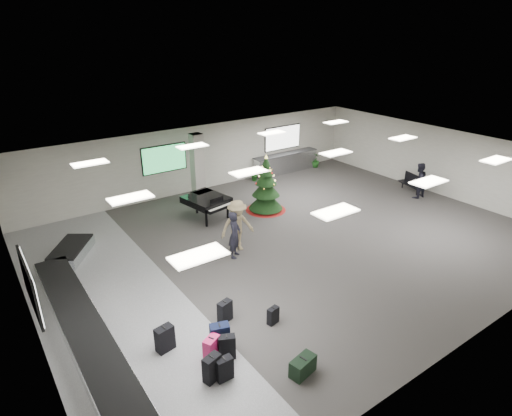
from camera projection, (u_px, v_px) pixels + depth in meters
ground at (292, 240)px, 16.35m from camera, size 18.00×18.00×0.00m
room_envelope at (275, 180)px, 15.74m from camera, size 18.02×14.02×3.21m
baggage_carousel at (80, 309)px, 12.05m from camera, size 2.28×9.71×0.43m
service_counter at (286, 163)px, 23.78m from camera, size 4.05×0.65×1.08m
suitcase_0 at (212, 368)px, 9.80m from camera, size 0.48×0.35×0.69m
suitcase_1 at (227, 347)px, 10.46m from camera, size 0.47×0.38×0.67m
pink_suitcase at (212, 350)px, 10.36m from camera, size 0.50×0.42×0.70m
suitcase_3 at (225, 311)px, 11.80m from camera, size 0.45×0.32×0.64m
navy_suitcase at (220, 337)px, 10.72m from camera, size 0.55×0.42×0.76m
suitcase_5 at (224, 369)px, 9.83m from camera, size 0.40×0.23×0.61m
green_duffel at (303, 366)px, 10.01m from camera, size 0.72×0.46×0.47m
suitcase_7 at (273, 315)px, 11.72m from camera, size 0.37×0.25×0.51m
suitcase_8 at (165, 339)px, 10.71m from camera, size 0.50×0.34×0.70m
christmas_tree at (266, 192)px, 18.73m from camera, size 1.79×1.79×2.55m
grand_piano at (207, 201)px, 17.98m from camera, size 1.80×2.16×1.10m
bench at (412, 182)px, 21.06m from camera, size 0.79×1.42×0.85m
traveler_a at (235, 235)px, 14.90m from camera, size 0.74×0.72×1.71m
traveler_b at (237, 226)px, 15.32m from camera, size 1.36×0.93×1.93m
traveler_bench at (419, 181)px, 20.13m from camera, size 0.86×0.69×1.70m
potted_plant_left at (255, 174)px, 22.51m from camera, size 0.52×0.49×0.75m
potted_plant_right at (315, 160)px, 24.69m from camera, size 0.64×0.64×0.84m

